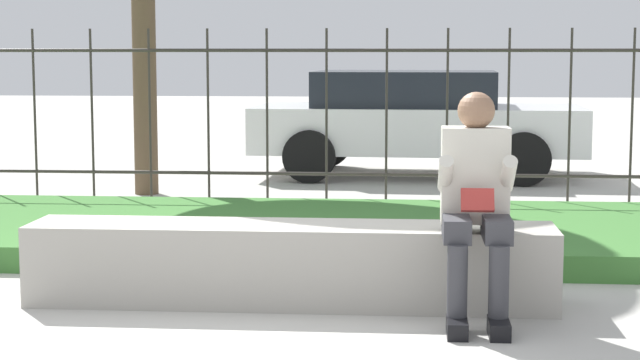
# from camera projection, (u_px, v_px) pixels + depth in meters

# --- Properties ---
(ground_plane) EXTENTS (60.00, 60.00, 0.00)m
(ground_plane) POSITION_uv_depth(u_px,v_px,m) (231.00, 302.00, 6.45)
(ground_plane) COLOR #B2AFA8
(stone_bench) EXTENTS (3.14, 0.53, 0.48)m
(stone_bench) POSITION_uv_depth(u_px,v_px,m) (291.00, 268.00, 6.39)
(stone_bench) COLOR #ADA89E
(stone_bench) RESTS_ON ground_plane
(person_seated_reader) EXTENTS (0.42, 0.73, 1.28)m
(person_seated_reader) POSITION_uv_depth(u_px,v_px,m) (476.00, 196.00, 5.95)
(person_seated_reader) COLOR black
(person_seated_reader) RESTS_ON ground_plane
(grass_berm) EXTENTS (8.82, 2.61, 0.18)m
(grass_berm) POSITION_uv_depth(u_px,v_px,m) (273.00, 232.00, 8.42)
(grass_berm) COLOR #3D7533
(grass_berm) RESTS_ON ground_plane
(iron_fence) EXTENTS (6.82, 0.03, 1.72)m
(iron_fence) POSITION_uv_depth(u_px,v_px,m) (297.00, 116.00, 10.15)
(iron_fence) COLOR #332D28
(iron_fence) RESTS_ON ground_plane
(car_parked_center) EXTENTS (4.00, 2.12, 1.27)m
(car_parked_center) POSITION_uv_depth(u_px,v_px,m) (415.00, 119.00, 13.00)
(car_parked_center) COLOR silver
(car_parked_center) RESTS_ON ground_plane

